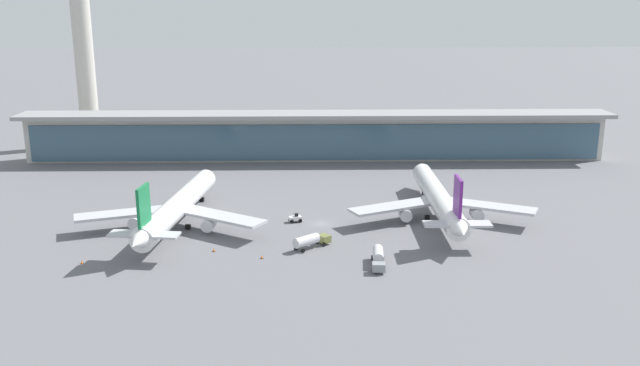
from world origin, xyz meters
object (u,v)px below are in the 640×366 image
at_px(airliner_centre_stand, 439,199).
at_px(safety_cone_bravo, 82,262).
at_px(control_tower, 81,20).
at_px(service_truck_under_wing_olive, 310,240).
at_px(service_truck_near_nose_grey, 378,257).
at_px(safety_cone_alpha, 214,250).
at_px(safety_cone_charlie, 262,257).
at_px(airliner_left_stand, 177,207).
at_px(service_truck_mid_apron_white, 295,218).

bearing_deg(airliner_centre_stand, safety_cone_bravo, -159.96).
distance_m(airliner_centre_stand, control_tower, 140.41).
xyz_separation_m(service_truck_under_wing_olive, control_tower, (-75.63, 104.00, 40.82)).
relative_size(service_truck_near_nose_grey, control_tower, 0.11).
relative_size(airliner_centre_stand, control_tower, 0.71).
distance_m(service_truck_under_wing_olive, safety_cone_alpha, 19.61).
bearing_deg(airliner_centre_stand, control_tower, 141.21).
bearing_deg(safety_cone_charlie, airliner_centre_stand, 32.30).
relative_size(safety_cone_bravo, safety_cone_charlie, 1.00).
height_order(service_truck_near_nose_grey, control_tower, control_tower).
bearing_deg(safety_cone_bravo, airliner_centre_stand, 20.04).
bearing_deg(safety_cone_charlie, service_truck_under_wing_olive, 30.18).
relative_size(service_truck_near_nose_grey, safety_cone_alpha, 12.49).
distance_m(airliner_left_stand, safety_cone_charlie, 28.37).
relative_size(service_truck_mid_apron_white, safety_cone_charlie, 4.58).
height_order(service_truck_mid_apron_white, control_tower, control_tower).
xyz_separation_m(service_truck_near_nose_grey, service_truck_mid_apron_white, (-16.17, 26.69, -0.83)).
relative_size(service_truck_near_nose_grey, service_truck_mid_apron_white, 2.73).
bearing_deg(safety_cone_charlie, airliner_left_stand, 135.36).
distance_m(safety_cone_alpha, safety_cone_charlie, 10.74).
bearing_deg(service_truck_under_wing_olive, safety_cone_bravo, -170.20).
bearing_deg(service_truck_mid_apron_white, service_truck_under_wing_olive, -78.93).
distance_m(service_truck_mid_apron_white, safety_cone_bravo, 47.54).
bearing_deg(service_truck_mid_apron_white, control_tower, 129.73).
distance_m(safety_cone_alpha, safety_cone_bravo, 25.24).
xyz_separation_m(airliner_centre_stand, control_tower, (-105.40, 84.70, 37.85)).
bearing_deg(safety_cone_bravo, service_truck_mid_apron_white, 31.19).
xyz_separation_m(service_truck_under_wing_olive, safety_cone_alpha, (-19.50, -1.49, -1.39)).
height_order(airliner_centre_stand, safety_cone_alpha, airliner_centre_stand).
bearing_deg(service_truck_mid_apron_white, safety_cone_charlie, -105.43).
distance_m(airliner_centre_stand, safety_cone_alpha, 53.66).
height_order(service_truck_mid_apron_white, safety_cone_charlie, service_truck_mid_apron_white).
relative_size(service_truck_mid_apron_white, safety_cone_bravo, 4.58).
distance_m(service_truck_under_wing_olive, control_tower, 134.91).
bearing_deg(control_tower, service_truck_near_nose_grey, -52.11).
xyz_separation_m(airliner_centre_stand, service_truck_under_wing_olive, (-29.77, -19.30, -2.97)).
relative_size(airliner_left_stand, service_truck_near_nose_grey, 6.37).
bearing_deg(airliner_centre_stand, service_truck_under_wing_olive, -147.04).
relative_size(airliner_left_stand, control_tower, 0.71).
bearing_deg(safety_cone_alpha, airliner_centre_stand, 22.88).
bearing_deg(control_tower, airliner_centre_stand, -38.79).
distance_m(airliner_left_stand, safety_cone_bravo, 26.47).
xyz_separation_m(service_truck_under_wing_olive, safety_cone_charlie, (-9.56, -5.56, -1.39)).
distance_m(airliner_left_stand, airliner_centre_stand, 59.50).
height_order(safety_cone_alpha, safety_cone_charlie, same).
height_order(service_truck_under_wing_olive, service_truck_mid_apron_white, service_truck_under_wing_olive).
bearing_deg(safety_cone_alpha, control_tower, 118.02).
height_order(service_truck_near_nose_grey, safety_cone_alpha, service_truck_near_nose_grey).
bearing_deg(airliner_centre_stand, airliner_left_stand, -175.01).
bearing_deg(service_truck_under_wing_olive, safety_cone_charlie, -149.82).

